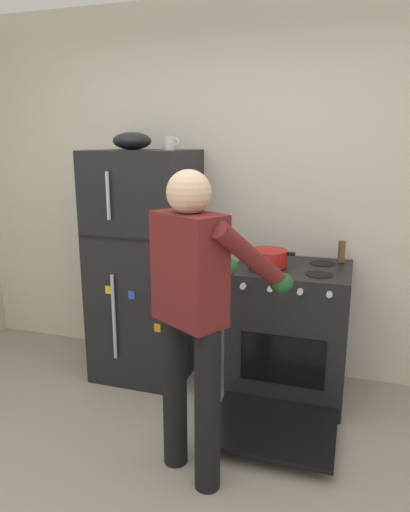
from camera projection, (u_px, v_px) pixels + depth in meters
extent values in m
cube|color=silver|center=(229.00, 192.00, 3.54)|extent=(6.00, 0.10, 2.70)
cube|color=black|center=(146.00, 265.00, 3.47)|extent=(0.68, 0.68, 1.66)
cube|color=black|center=(123.00, 239.00, 3.09)|extent=(0.67, 0.01, 0.01)
cylinder|color=#B7B7BC|center=(114.00, 317.00, 3.22)|extent=(0.02, 0.02, 0.60)
cylinder|color=#B7B7BC|center=(108.00, 196.00, 3.03)|extent=(0.02, 0.02, 0.31)
cube|color=orange|center=(157.00, 328.00, 3.16)|extent=(0.04, 0.01, 0.06)
cube|color=blue|center=(132.00, 295.00, 3.16)|extent=(0.04, 0.01, 0.06)
cube|color=yellow|center=(108.00, 290.00, 3.21)|extent=(0.04, 0.01, 0.06)
cube|color=black|center=(290.00, 330.00, 3.24)|extent=(0.76, 0.64, 0.91)
cube|color=black|center=(282.00, 360.00, 2.96)|extent=(0.53, 0.01, 0.33)
cylinder|color=black|center=(262.00, 270.00, 3.05)|extent=(0.17, 0.17, 0.01)
cylinder|color=black|center=(319.00, 274.00, 2.94)|extent=(0.17, 0.17, 0.01)
cylinder|color=black|center=(270.00, 259.00, 3.32)|extent=(0.17, 0.17, 0.01)
cylinder|color=black|center=(323.00, 263.00, 3.21)|extent=(0.17, 0.17, 0.01)
cylinder|color=silver|center=(243.00, 286.00, 2.91)|extent=(0.04, 0.03, 0.04)
cylinder|color=silver|center=(270.00, 289.00, 2.86)|extent=(0.04, 0.03, 0.04)
cylinder|color=silver|center=(300.00, 292.00, 2.81)|extent=(0.04, 0.03, 0.04)
cylinder|color=silver|center=(329.00, 294.00, 2.76)|extent=(0.04, 0.03, 0.04)
cube|color=black|center=(273.00, 428.00, 2.77)|extent=(0.72, 0.58, 0.04)
cylinder|color=black|center=(175.00, 391.00, 2.51)|extent=(0.13, 0.13, 0.86)
cylinder|color=black|center=(207.00, 411.00, 2.32)|extent=(0.13, 0.13, 0.86)
cube|color=maroon|center=(189.00, 269.00, 2.24)|extent=(0.41, 0.35, 0.54)
sphere|color=beige|center=(189.00, 192.00, 2.16)|extent=(0.21, 0.21, 0.21)
sphere|color=black|center=(189.00, 200.00, 2.17)|extent=(0.15, 0.15, 0.15)
cylinder|color=maroon|center=(197.00, 245.00, 2.52)|extent=(0.33, 0.48, 0.41)
cylinder|color=maroon|center=(253.00, 258.00, 2.23)|extent=(0.33, 0.48, 0.41)
ellipsoid|color=#1E5123|center=(227.00, 268.00, 2.71)|extent=(0.12, 0.18, 0.10)
ellipsoid|color=#1E5123|center=(281.00, 283.00, 2.42)|extent=(0.12, 0.18, 0.10)
cylinder|color=red|center=(268.00, 258.00, 3.12)|extent=(0.26, 0.26, 0.11)
cube|color=black|center=(246.00, 251.00, 3.16)|extent=(0.05, 0.03, 0.02)
cube|color=black|center=(291.00, 254.00, 3.07)|extent=(0.05, 0.03, 0.02)
cylinder|color=silver|center=(169.00, 143.00, 3.25)|extent=(0.08, 0.08, 0.10)
torus|color=silver|center=(175.00, 142.00, 3.24)|extent=(0.06, 0.01, 0.06)
cylinder|color=brown|center=(342.00, 252.00, 3.21)|extent=(0.05, 0.05, 0.15)
ellipsoid|color=black|center=(132.00, 141.00, 3.28)|extent=(0.27, 0.27, 0.12)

